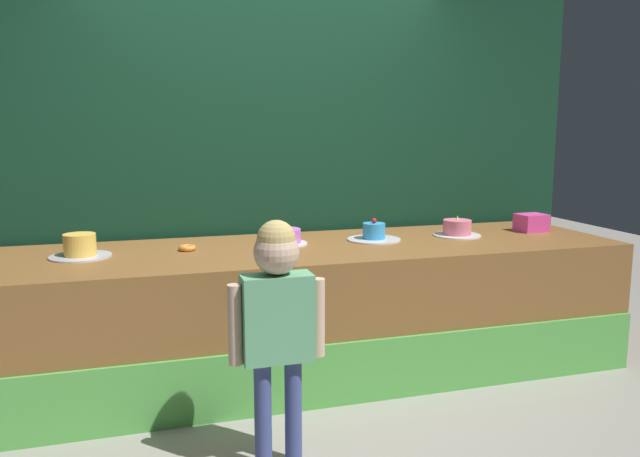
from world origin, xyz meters
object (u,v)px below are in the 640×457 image
object	(u,v)px
child_figure	(277,310)
cake_left	(80,247)
cake_right	(374,234)
pink_box	(531,223)
donut	(187,248)
cake_center	(283,237)
cake_far_right	(457,229)

from	to	relation	value
child_figure	cake_left	bearing A→B (deg)	128.63
cake_left	cake_right	size ratio (longest dim) A/B	0.99
child_figure	pink_box	bearing A→B (deg)	28.35
child_figure	cake_left	xyz separation A→B (m)	(-0.88, 1.10, 0.13)
donut	cake_left	size ratio (longest dim) A/B	0.30
donut	cake_center	distance (m)	0.60
cake_left	cake_right	xyz separation A→B (m)	(1.79, 0.02, -0.01)
pink_box	cake_right	distance (m)	1.19
child_figure	donut	xyz separation A→B (m)	(-0.29, 1.12, 0.09)
pink_box	cake_far_right	bearing A→B (deg)	-177.89
pink_box	cake_right	bearing A→B (deg)	-179.58
child_figure	donut	distance (m)	1.16
child_figure	cake_center	bearing A→B (deg)	75.04
pink_box	cake_right	world-z (taller)	cake_right
pink_box	cake_left	xyz separation A→B (m)	(-2.98, -0.03, -0.00)
cake_right	cake_far_right	world-z (taller)	cake_right
pink_box	cake_far_right	distance (m)	0.60
cake_center	cake_far_right	distance (m)	1.19
pink_box	cake_center	world-z (taller)	cake_center
donut	cake_right	xyz separation A→B (m)	(1.19, 0.00, 0.03)
donut	cake_far_right	xyz separation A→B (m)	(1.79, -0.01, 0.03)
donut	cake_right	world-z (taller)	cake_right
cake_far_right	donut	bearing A→B (deg)	179.61
donut	child_figure	bearing A→B (deg)	-75.62
cake_left	pink_box	bearing A→B (deg)	0.49
cake_center	cake_far_right	xyz separation A→B (m)	(1.19, -0.05, 0.00)
cake_right	pink_box	bearing A→B (deg)	0.42
child_figure	cake_left	size ratio (longest dim) A/B	3.34
pink_box	donut	distance (m)	2.38
cake_far_right	cake_left	bearing A→B (deg)	-179.91
cake_left	cake_far_right	bearing A→B (deg)	0.09
cake_right	cake_far_right	distance (m)	0.60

